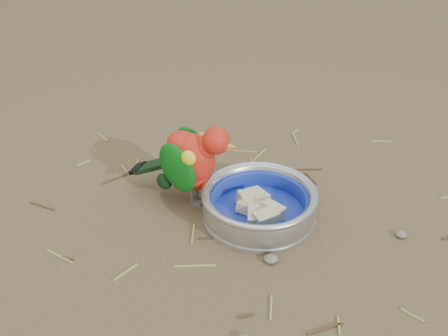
{
  "coord_description": "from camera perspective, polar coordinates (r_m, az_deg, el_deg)",
  "views": [
    {
      "loc": [
        -0.15,
        -0.64,
        0.57
      ],
      "look_at": [
        -0.07,
        0.15,
        0.08
      ],
      "focal_mm": 40.0,
      "sensor_mm": 36.0,
      "label": 1
    }
  ],
  "objects": [
    {
      "name": "ground_debris",
      "position": [
        0.91,
        5.14,
        -7.12
      ],
      "size": [
        0.9,
        0.8,
        0.01
      ],
      "primitive_type": null,
      "color": "#97904D",
      "rests_on": "ground"
    },
    {
      "name": "bowl_wall",
      "position": [
        0.92,
        4.05,
        -3.84
      ],
      "size": [
        0.21,
        0.21,
        0.04
      ],
      "primitive_type": null,
      "color": "#B2B2BA",
      "rests_on": "food_bowl"
    },
    {
      "name": "lory_parrot",
      "position": [
        0.95,
        -3.68,
        0.35
      ],
      "size": [
        0.22,
        0.17,
        0.16
      ],
      "primitive_type": null,
      "rotation": [
        0.0,
        0.0,
        -2.04
      ],
      "color": "red",
      "rests_on": "ground"
    },
    {
      "name": "fruit_wedges",
      "position": [
        0.93,
        4.03,
        -4.2
      ],
      "size": [
        0.13,
        0.13,
        0.03
      ],
      "primitive_type": null,
      "color": "#C0B387",
      "rests_on": "food_bowl"
    },
    {
      "name": "food_bowl",
      "position": [
        0.94,
        3.98,
        -5.33
      ],
      "size": [
        0.21,
        0.21,
        0.02
      ],
      "primitive_type": "cylinder",
      "color": "#B2B2BA",
      "rests_on": "ground"
    },
    {
      "name": "ground",
      "position": [
        0.87,
        5.62,
        -9.44
      ],
      "size": [
        60.0,
        60.0,
        0.0
      ],
      "primitive_type": "plane",
      "color": "brown"
    }
  ]
}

